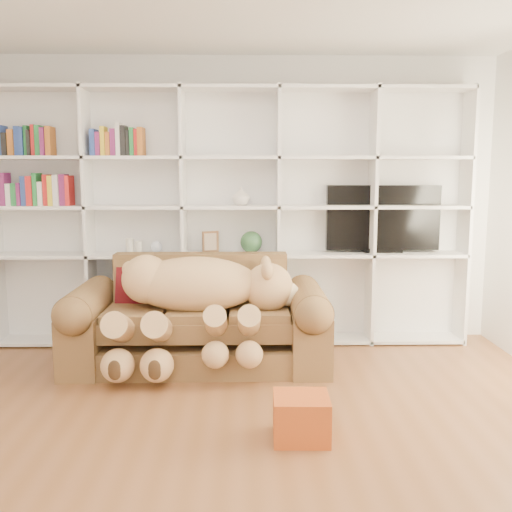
{
  "coord_description": "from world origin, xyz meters",
  "views": [
    {
      "loc": [
        0.13,
        -3.01,
        1.62
      ],
      "look_at": [
        0.22,
        1.63,
        0.93
      ],
      "focal_mm": 40.0,
      "sensor_mm": 36.0,
      "label": 1
    }
  ],
  "objects_px": {
    "teddy_bear": "(196,297)",
    "sofa": "(199,324)",
    "gift_box": "(301,417)",
    "tv": "(383,219)"
  },
  "relations": [
    {
      "from": "gift_box",
      "to": "tv",
      "type": "distance_m",
      "value": 2.52
    },
    {
      "from": "tv",
      "to": "sofa",
      "type": "bearing_deg",
      "value": -158.52
    },
    {
      "from": "tv",
      "to": "gift_box",
      "type": "bearing_deg",
      "value": -115.0
    },
    {
      "from": "sofa",
      "to": "tv",
      "type": "bearing_deg",
      "value": 21.48
    },
    {
      "from": "gift_box",
      "to": "sofa",
      "type": "bearing_deg",
      "value": 117.49
    },
    {
      "from": "sofa",
      "to": "tv",
      "type": "relative_size",
      "value": 2.01
    },
    {
      "from": "teddy_bear",
      "to": "sofa",
      "type": "bearing_deg",
      "value": 90.76
    },
    {
      "from": "sofa",
      "to": "gift_box",
      "type": "distance_m",
      "value": 1.6
    },
    {
      "from": "sofa",
      "to": "gift_box",
      "type": "height_order",
      "value": "sofa"
    },
    {
      "from": "teddy_bear",
      "to": "tv",
      "type": "bearing_deg",
      "value": 29.28
    }
  ]
}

